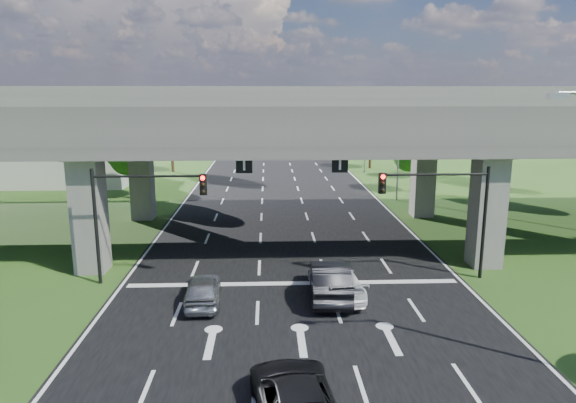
{
  "coord_description": "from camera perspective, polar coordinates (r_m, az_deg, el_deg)",
  "views": [
    {
      "loc": [
        -1.3,
        -21.49,
        9.73
      ],
      "look_at": [
        -0.08,
        8.46,
        3.3
      ],
      "focal_mm": 32.0,
      "sensor_mm": 36.0,
      "label": 1
    }
  ],
  "objects": [
    {
      "name": "car_silver",
      "position": [
        24.53,
        -9.46,
        -9.62
      ],
      "size": [
        1.91,
        4.16,
        1.38
      ],
      "primitive_type": "imported",
      "rotation": [
        0.0,
        0.0,
        3.21
      ],
      "color": "#97999E",
      "rests_on": "road"
    },
    {
      "name": "streetlight_far",
      "position": [
        47.06,
        11.79,
        7.12
      ],
      "size": [
        3.38,
        0.25,
        10.0
      ],
      "color": "gray",
      "rests_on": "ground"
    },
    {
      "name": "tree_left_far",
      "position": [
        64.72,
        -12.82,
        7.74
      ],
      "size": [
        4.8,
        4.8,
        8.32
      ],
      "color": "black",
      "rests_on": "ground"
    },
    {
      "name": "road",
      "position": [
        32.98,
        0.03,
        -5.02
      ],
      "size": [
        18.0,
        120.0,
        0.03
      ],
      "primitive_type": "cube",
      "color": "black",
      "rests_on": "ground"
    },
    {
      "name": "car_white",
      "position": [
        25.21,
        5.38,
        -8.79
      ],
      "size": [
        2.62,
        5.22,
        1.45
      ],
      "primitive_type": "imported",
      "rotation": [
        0.0,
        0.0,
        3.26
      ],
      "color": "silver",
      "rests_on": "road"
    },
    {
      "name": "car_trailing",
      "position": [
        16.38,
        0.81,
        -21.12
      ],
      "size": [
        3.01,
        5.46,
        1.45
      ],
      "primitive_type": "imported",
      "rotation": [
        0.0,
        0.0,
        3.26
      ],
      "color": "black",
      "rests_on": "road"
    },
    {
      "name": "signal_left",
      "position": [
        26.84,
        -16.35,
        -0.31
      ],
      "size": [
        5.76,
        0.54,
        6.0
      ],
      "color": "black",
      "rests_on": "ground"
    },
    {
      "name": "tree_left_near",
      "position": [
        49.4,
        -17.25,
        5.86
      ],
      "size": [
        4.5,
        4.5,
        7.8
      ],
      "color": "black",
      "rests_on": "ground"
    },
    {
      "name": "warehouse",
      "position": [
        62.14,
        -25.79,
        3.76
      ],
      "size": [
        20.0,
        10.0,
        4.0
      ],
      "primitive_type": "cube",
      "color": "#9E9E99",
      "rests_on": "ground"
    },
    {
      "name": "signal_right",
      "position": [
        27.58,
        17.04,
        -0.02
      ],
      "size": [
        5.76,
        0.54,
        6.0
      ],
      "color": "black",
      "rests_on": "ground"
    },
    {
      "name": "ground",
      "position": [
        23.63,
        1.05,
        -12.21
      ],
      "size": [
        160.0,
        160.0,
        0.0
      ],
      "primitive_type": "plane",
      "color": "#274516",
      "rests_on": "ground"
    },
    {
      "name": "tree_left_mid",
      "position": [
        57.93,
        -18.1,
        6.01
      ],
      "size": [
        3.91,
        3.9,
        6.76
      ],
      "color": "black",
      "rests_on": "ground"
    },
    {
      "name": "car_dark",
      "position": [
        24.98,
        4.69,
        -8.67
      ],
      "size": [
        2.07,
        5.26,
        1.71
      ],
      "primitive_type": "imported",
      "rotation": [
        0.0,
        0.0,
        3.09
      ],
      "color": "black",
      "rests_on": "road"
    },
    {
      "name": "tree_right_far",
      "position": [
        67.02,
        9.25,
        7.75
      ],
      "size": [
        4.5,
        4.5,
        7.8
      ],
      "color": "black",
      "rests_on": "ground"
    },
    {
      "name": "tree_right_near",
      "position": [
        51.79,
        13.84,
        5.96
      ],
      "size": [
        4.2,
        4.2,
        7.28
      ],
      "color": "black",
      "rests_on": "ground"
    },
    {
      "name": "tree_right_mid",
      "position": [
        60.31,
        14.49,
        6.44
      ],
      "size": [
        3.91,
        3.9,
        6.76
      ],
      "color": "black",
      "rests_on": "ground"
    },
    {
      "name": "overpass",
      "position": [
        33.56,
        -0.11,
        9.02
      ],
      "size": [
        80.0,
        15.0,
        10.0
      ],
      "color": "#3C3936",
      "rests_on": "ground"
    },
    {
      "name": "streetlight_beyond",
      "position": [
        62.66,
        8.25,
        8.43
      ],
      "size": [
        3.38,
        0.25,
        10.0
      ],
      "color": "gray",
      "rests_on": "ground"
    }
  ]
}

